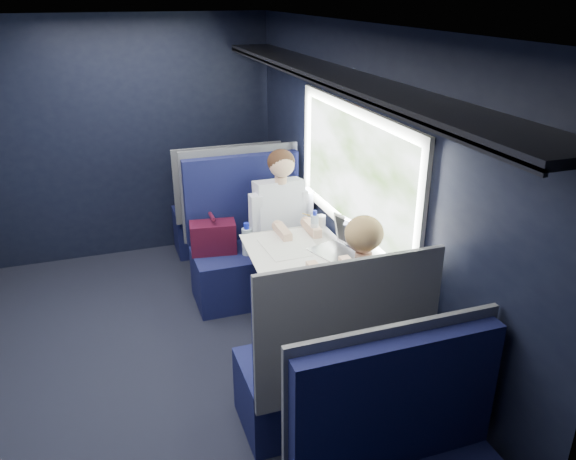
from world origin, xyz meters
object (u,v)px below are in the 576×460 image
object	(u,v)px
man	(283,221)
seat_bay_near	(248,249)
laptop	(344,244)
bottle_small	(315,224)
table	(305,264)
cup	(321,221)
seat_row_front	(225,213)
woman	(357,302)
seat_bay_far	(328,369)

from	to	relation	value
man	seat_bay_near	bearing A→B (deg)	146.92
laptop	bottle_small	world-z (taller)	laptop
table	bottle_small	distance (m)	0.39
man	cup	world-z (taller)	man
laptop	bottle_small	xyz separation A→B (m)	(-0.08, 0.36, 0.02)
seat_row_front	cup	xyz separation A→B (m)	(0.48, -1.36, 0.38)
woman	seat_bay_far	bearing A→B (deg)	-146.18
bottle_small	cup	world-z (taller)	bottle_small
seat_row_front	laptop	xyz separation A→B (m)	(0.45, -1.86, 0.40)
seat_bay_near	bottle_small	xyz separation A→B (m)	(0.39, -0.57, 0.41)
seat_bay_far	seat_bay_near	bearing A→B (deg)	90.59
man	laptop	size ratio (longest dim) A/B	3.19
table	seat_bay_near	bearing A→B (deg)	102.93
seat_bay_far	woman	world-z (taller)	woman
seat_bay_near	man	xyz separation A→B (m)	(0.27, -0.17, 0.29)
woman	laptop	size ratio (longest dim) A/B	3.19
seat_bay_far	seat_row_front	world-z (taller)	seat_bay_far
laptop	cup	xyz separation A→B (m)	(0.03, 0.50, -0.02)
bottle_small	man	bearing A→B (deg)	106.44
table	seat_bay_far	bearing A→B (deg)	-101.78
woman	bottle_small	world-z (taller)	woman
man	cup	distance (m)	0.35
seat_bay_far	laptop	world-z (taller)	seat_bay_far
woman	cup	bearing A→B (deg)	78.67
table	seat_row_front	world-z (taller)	seat_row_front
seat_bay_near	seat_bay_far	bearing A→B (deg)	-89.41
woman	laptop	bearing A→B (deg)	72.80
seat_bay_near	man	bearing A→B (deg)	-33.08
seat_row_front	man	distance (m)	1.17
seat_bay_far	woman	size ratio (longest dim) A/B	0.95
woman	bottle_small	distance (m)	1.02
table	bottle_small	bearing A→B (deg)	58.12
table	seat_row_front	distance (m)	1.82
woman	cup	distance (m)	1.17
seat_row_front	woman	distance (m)	2.54
seat_row_front	man	size ratio (longest dim) A/B	0.88
seat_row_front	woman	bearing A→B (deg)	-84.30
seat_bay_near	bottle_small	distance (m)	0.80
seat_bay_far	woman	distance (m)	0.43
seat_row_front	bottle_small	size ratio (longest dim) A/B	5.69
woman	cup	xyz separation A→B (m)	(0.23, 1.15, 0.06)
table	seat_bay_near	xyz separation A→B (m)	(-0.20, 0.87, -0.24)
man	table	bearing A→B (deg)	-95.52
table	man	bearing A→B (deg)	84.48
man	woman	size ratio (longest dim) A/B	1.00
seat_bay_near	laptop	xyz separation A→B (m)	(0.47, -0.94, 0.39)
seat_bay_far	seat_row_front	distance (m)	2.67
seat_bay_near	table	bearing A→B (deg)	-77.07
seat_bay_near	cup	world-z (taller)	seat_bay_near
man	bottle_small	xyz separation A→B (m)	(0.12, -0.40, 0.11)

